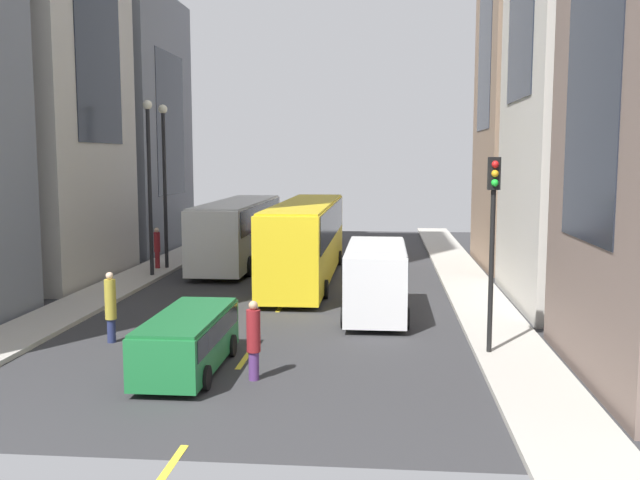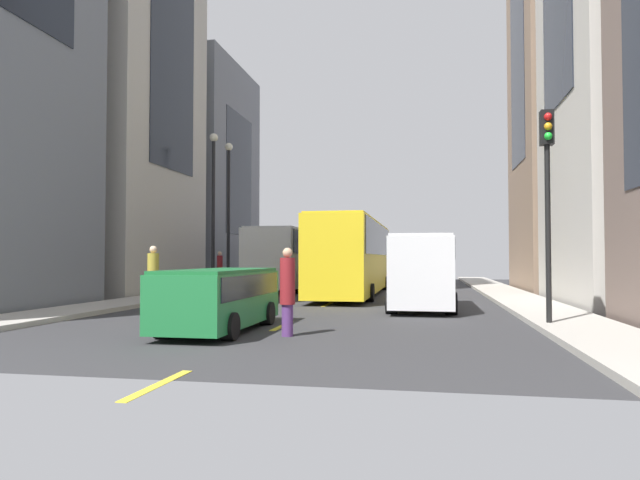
# 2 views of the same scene
# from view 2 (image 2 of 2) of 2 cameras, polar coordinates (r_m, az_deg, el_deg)

# --- Properties ---
(ground_plane) EXTENTS (41.38, 41.38, 0.00)m
(ground_plane) POSITION_cam_2_polar(r_m,az_deg,el_deg) (28.77, 3.19, -5.44)
(ground_plane) COLOR #333335
(sidewalk_west) EXTENTS (2.22, 44.00, 0.15)m
(sidewalk_west) POSITION_cam_2_polar(r_m,az_deg,el_deg) (30.69, -11.04, -5.04)
(sidewalk_west) COLOR #B2ADA3
(sidewalk_west) RESTS_ON ground
(sidewalk_east) EXTENTS (2.22, 44.00, 0.15)m
(sidewalk_east) POSITION_cam_2_polar(r_m,az_deg,el_deg) (28.78, 18.39, -5.20)
(sidewalk_east) COLOR #B2ADA3
(sidewalk_east) RESTS_ON ground
(lane_stripe_0) EXTENTS (0.16, 2.00, 0.01)m
(lane_stripe_0) POSITION_cam_2_polar(r_m,az_deg,el_deg) (8.55, -16.12, -13.95)
(lane_stripe_0) COLOR yellow
(lane_stripe_0) RESTS_ON ground
(lane_stripe_1) EXTENTS (0.16, 2.00, 0.01)m
(lane_stripe_1) POSITION_cam_2_polar(r_m,az_deg,el_deg) (15.06, -3.88, -8.72)
(lane_stripe_1) COLOR yellow
(lane_stripe_1) RESTS_ON ground
(lane_stripe_2) EXTENTS (0.16, 2.00, 0.01)m
(lane_stripe_2) POSITION_cam_2_polar(r_m,az_deg,el_deg) (21.87, 0.77, -6.57)
(lane_stripe_2) COLOR yellow
(lane_stripe_2) RESTS_ON ground
(lane_stripe_3) EXTENTS (0.16, 2.00, 0.01)m
(lane_stripe_3) POSITION_cam_2_polar(r_m,az_deg,el_deg) (28.77, 3.19, -5.43)
(lane_stripe_3) COLOR yellow
(lane_stripe_3) RESTS_ON ground
(lane_stripe_4) EXTENTS (0.16, 2.00, 0.01)m
(lane_stripe_4) POSITION_cam_2_polar(r_m,az_deg,el_deg) (35.71, 4.66, -4.73)
(lane_stripe_4) COLOR yellow
(lane_stripe_4) RESTS_ON ground
(lane_stripe_5) EXTENTS (0.16, 2.00, 0.01)m
(lane_stripe_5) POSITION_cam_2_polar(r_m,az_deg,el_deg) (42.67, 5.65, -4.25)
(lane_stripe_5) COLOR yellow
(lane_stripe_5) RESTS_ON ground
(lane_stripe_6) EXTENTS (0.16, 2.00, 0.01)m
(lane_stripe_6) POSITION_cam_2_polar(r_m,az_deg,el_deg) (49.64, 6.37, -3.91)
(lane_stripe_6) COLOR yellow
(lane_stripe_6) RESTS_ON ground
(building_west_1) EXTENTS (9.40, 8.90, 27.89)m
(building_west_1) POSITION_cam_2_polar(r_m,az_deg,el_deg) (33.88, -22.21, 19.29)
(building_west_1) COLOR #B7B2A8
(building_west_1) RESTS_ON ground
(building_west_2) EXTENTS (6.21, 9.53, 15.21)m
(building_west_2) POSITION_cam_2_polar(r_m,az_deg,el_deg) (40.52, -12.34, 6.42)
(building_west_2) COLOR slate
(building_west_2) RESTS_ON ground
(building_east_2) EXTENTS (6.15, 8.11, 31.29)m
(building_east_2) POSITION_cam_2_polar(r_m,az_deg,el_deg) (36.46, 24.43, 20.63)
(building_east_2) COLOR #937760
(building_east_2) RESTS_ON ground
(city_bus_white) EXTENTS (2.81, 12.26, 3.35)m
(city_bus_white) POSITION_cam_2_polar(r_m,az_deg,el_deg) (32.69, -2.64, -1.49)
(city_bus_white) COLOR silver
(city_bus_white) RESTS_ON ground
(streetcar_yellow) EXTENTS (2.70, 14.25, 3.59)m
(streetcar_yellow) POSITION_cam_2_polar(r_m,az_deg,el_deg) (27.79, 3.55, -1.18)
(streetcar_yellow) COLOR yellow
(streetcar_yellow) RESTS_ON ground
(delivery_van_white) EXTENTS (2.25, 5.53, 2.58)m
(delivery_van_white) POSITION_cam_2_polar(r_m,az_deg,el_deg) (20.05, 10.25, -2.66)
(delivery_van_white) COLOR white
(delivery_van_white) RESTS_ON ground
(car_green_0) EXTENTS (1.87, 4.79, 1.53)m
(car_green_0) POSITION_cam_2_polar(r_m,az_deg,el_deg) (14.19, -10.13, -5.46)
(car_green_0) COLOR #1E7238
(car_green_0) RESTS_ON ground
(car_red_1) EXTENTS (1.95, 4.58, 1.54)m
(car_red_1) POSITION_cam_2_polar(r_m,az_deg,el_deg) (42.02, 3.55, -3.06)
(car_red_1) COLOR red
(car_red_1) RESTS_ON ground
(pedestrian_walking_far) EXTENTS (0.31, 0.31, 2.03)m
(pedestrian_walking_far) POSITION_cam_2_polar(r_m,az_deg,el_deg) (31.30, -10.15, -2.85)
(pedestrian_walking_far) COLOR maroon
(pedestrian_walking_far) RESTS_ON ground
(pedestrian_waiting_curb) EXTENTS (0.36, 0.36, 2.30)m
(pedestrian_waiting_curb) POSITION_cam_2_polar(r_m,az_deg,el_deg) (40.43, -6.50, -2.45)
(pedestrian_waiting_curb) COLOR navy
(pedestrian_waiting_curb) RESTS_ON ground
(pedestrian_crossing_mid) EXTENTS (0.35, 0.35, 2.05)m
(pedestrian_crossing_mid) POSITION_cam_2_polar(r_m,az_deg,el_deg) (13.06, -3.33, -5.04)
(pedestrian_crossing_mid) COLOR #593372
(pedestrian_crossing_mid) RESTS_ON ground
(pedestrian_crossing_near) EXTENTS (0.34, 0.34, 2.18)m
(pedestrian_crossing_near) POSITION_cam_2_polar(r_m,az_deg,el_deg) (17.85, -16.60, -3.87)
(pedestrian_crossing_near) COLOR navy
(pedestrian_crossing_near) RESTS_ON ground
(traffic_light_near_corner) EXTENTS (0.32, 0.44, 5.50)m
(traffic_light_near_corner) POSITION_cam_2_polar(r_m,az_deg,el_deg) (15.76, 22.11, 6.26)
(traffic_light_near_corner) COLOR black
(traffic_light_near_corner) RESTS_ON ground
(streetlamp_near) EXTENTS (0.44, 0.44, 8.10)m
(streetlamp_near) POSITION_cam_2_polar(r_m,az_deg,el_deg) (29.42, -10.78, 4.46)
(streetlamp_near) COLOR black
(streetlamp_near) RESTS_ON ground
(streetlamp_far) EXTENTS (0.44, 0.44, 8.05)m
(streetlamp_far) POSITION_cam_2_polar(r_m,az_deg,el_deg) (31.52, -9.28, 4.00)
(streetlamp_far) COLOR black
(streetlamp_far) RESTS_ON ground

